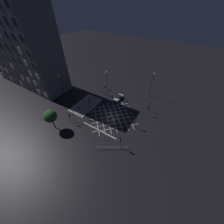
{
  "coord_description": "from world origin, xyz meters",
  "views": [
    {
      "loc": [
        22.7,
        14.22,
        26.16
      ],
      "look_at": [
        0.0,
        0.0,
        1.65
      ],
      "focal_mm": 20.0,
      "sensor_mm": 36.0,
      "label": 1
    }
  ],
  "objects_px": {
    "traffic_light_ne_cross": "(120,141)",
    "waiting_car": "(118,98)",
    "traffic_light_sw_cross": "(107,90)",
    "street_lamp_west": "(152,82)",
    "traffic_light_se_main": "(76,111)",
    "traffic_light_median_south": "(89,101)",
    "traffic_light_se_cross": "(70,117)",
    "street_lamp_east": "(62,84)",
    "street_lamp_far": "(107,78)",
    "traffic_light_median_north": "(136,121)",
    "traffic_light_sw_main": "(105,89)",
    "street_tree_near": "(50,116)",
    "traffic_light_nw_main": "(149,107)"
  },
  "relations": [
    {
      "from": "traffic_light_se_main",
      "to": "traffic_light_sw_cross",
      "type": "bearing_deg",
      "value": -4.17
    },
    {
      "from": "traffic_light_se_main",
      "to": "traffic_light_median_south",
      "type": "height_order",
      "value": "traffic_light_se_main"
    },
    {
      "from": "traffic_light_sw_main",
      "to": "street_lamp_east",
      "type": "distance_m",
      "value": 14.28
    },
    {
      "from": "street_lamp_east",
      "to": "traffic_light_median_north",
      "type": "bearing_deg",
      "value": 96.37
    },
    {
      "from": "traffic_light_sw_cross",
      "to": "street_lamp_far",
      "type": "xyz_separation_m",
      "value": [
        -0.77,
        -0.61,
        3.87
      ]
    },
    {
      "from": "street_lamp_far",
      "to": "traffic_light_ne_cross",
      "type": "bearing_deg",
      "value": 41.3
    },
    {
      "from": "traffic_light_sw_main",
      "to": "street_lamp_east",
      "type": "xyz_separation_m",
      "value": [
        11.03,
        -7.72,
        4.75
      ]
    },
    {
      "from": "traffic_light_median_south",
      "to": "street_lamp_far",
      "type": "height_order",
      "value": "street_lamp_far"
    },
    {
      "from": "traffic_light_sw_cross",
      "to": "traffic_light_nw_main",
      "type": "relative_size",
      "value": 1.09
    },
    {
      "from": "waiting_car",
      "to": "street_lamp_far",
      "type": "bearing_deg",
      "value": -91.92
    },
    {
      "from": "street_lamp_east",
      "to": "traffic_light_sw_cross",
      "type": "bearing_deg",
      "value": 140.45
    },
    {
      "from": "traffic_light_median_south",
      "to": "traffic_light_nw_main",
      "type": "distance_m",
      "value": 18.13
    },
    {
      "from": "traffic_light_median_north",
      "to": "street_lamp_east",
      "type": "distance_m",
      "value": 23.77
    },
    {
      "from": "traffic_light_ne_cross",
      "to": "traffic_light_sw_main",
      "type": "bearing_deg",
      "value": -46.72
    },
    {
      "from": "street_lamp_east",
      "to": "street_lamp_far",
      "type": "distance_m",
      "value": 14.24
    },
    {
      "from": "traffic_light_median_south",
      "to": "street_tree_near",
      "type": "xyz_separation_m",
      "value": [
        11.5,
        -2.56,
        1.63
      ]
    },
    {
      "from": "traffic_light_median_north",
      "to": "traffic_light_sw_cross",
      "type": "height_order",
      "value": "traffic_light_median_north"
    },
    {
      "from": "traffic_light_se_cross",
      "to": "street_lamp_west",
      "type": "relative_size",
      "value": 0.39
    },
    {
      "from": "traffic_light_median_north",
      "to": "waiting_car",
      "type": "distance_m",
      "value": 13.61
    },
    {
      "from": "traffic_light_se_main",
      "to": "traffic_light_nw_main",
      "type": "height_order",
      "value": "traffic_light_se_main"
    },
    {
      "from": "street_lamp_east",
      "to": "street_tree_near",
      "type": "relative_size",
      "value": 1.74
    },
    {
      "from": "traffic_light_median_north",
      "to": "traffic_light_sw_main",
      "type": "height_order",
      "value": "traffic_light_sw_main"
    },
    {
      "from": "street_lamp_west",
      "to": "traffic_light_median_south",
      "type": "bearing_deg",
      "value": -40.26
    },
    {
      "from": "traffic_light_median_south",
      "to": "street_lamp_east",
      "type": "xyz_separation_m",
      "value": [
        2.47,
        -7.5,
        4.77
      ]
    },
    {
      "from": "street_lamp_west",
      "to": "waiting_car",
      "type": "distance_m",
      "value": 12.43
    },
    {
      "from": "street_lamp_west",
      "to": "waiting_car",
      "type": "relative_size",
      "value": 1.95
    },
    {
      "from": "traffic_light_nw_main",
      "to": "street_lamp_east",
      "type": "bearing_deg",
      "value": -67.91
    },
    {
      "from": "street_lamp_west",
      "to": "waiting_car",
      "type": "xyz_separation_m",
      "value": [
        7.51,
        -8.47,
        -5.14
      ]
    },
    {
      "from": "street_lamp_far",
      "to": "waiting_car",
      "type": "xyz_separation_m",
      "value": [
        0.16,
        4.65,
        -5.98
      ]
    },
    {
      "from": "traffic_light_median_north",
      "to": "traffic_light_se_cross",
      "type": "distance_m",
      "value": 17.67
    },
    {
      "from": "street_tree_near",
      "to": "traffic_light_nw_main",
      "type": "bearing_deg",
      "value": 134.48
    },
    {
      "from": "traffic_light_se_cross",
      "to": "street_lamp_west",
      "type": "distance_m",
      "value": 28.25
    },
    {
      "from": "traffic_light_nw_main",
      "to": "traffic_light_se_cross",
      "type": "bearing_deg",
      "value": -47.8
    },
    {
      "from": "traffic_light_median_north",
      "to": "traffic_light_se_cross",
      "type": "height_order",
      "value": "traffic_light_median_north"
    },
    {
      "from": "traffic_light_sw_main",
      "to": "traffic_light_se_main",
      "type": "bearing_deg",
      "value": 0.64
    },
    {
      "from": "traffic_light_se_main",
      "to": "traffic_light_se_cross",
      "type": "xyz_separation_m",
      "value": [
        2.19,
        -0.52,
        -0.59
      ]
    },
    {
      "from": "traffic_light_median_north",
      "to": "traffic_light_ne_cross",
      "type": "relative_size",
      "value": 0.95
    },
    {
      "from": "traffic_light_sw_main",
      "to": "traffic_light_nw_main",
      "type": "height_order",
      "value": "traffic_light_sw_main"
    },
    {
      "from": "traffic_light_median_south",
      "to": "waiting_car",
      "type": "distance_m",
      "value": 10.66
    },
    {
      "from": "traffic_light_sw_cross",
      "to": "street_lamp_east",
      "type": "distance_m",
      "value": 14.77
    },
    {
      "from": "traffic_light_median_south",
      "to": "street_tree_near",
      "type": "height_order",
      "value": "street_tree_near"
    },
    {
      "from": "traffic_light_sw_main",
      "to": "street_lamp_west",
      "type": "xyz_separation_m",
      "value": [
        -7.86,
        13.69,
        2.96
      ]
    },
    {
      "from": "traffic_light_sw_main",
      "to": "street_lamp_far",
      "type": "relative_size",
      "value": 0.43
    },
    {
      "from": "traffic_light_median_north",
      "to": "waiting_car",
      "type": "height_order",
      "value": "traffic_light_median_north"
    },
    {
      "from": "traffic_light_se_cross",
      "to": "street_lamp_east",
      "type": "distance_m",
      "value": 10.42
    },
    {
      "from": "traffic_light_median_south",
      "to": "traffic_light_sw_main",
      "type": "bearing_deg",
      "value": 88.58
    },
    {
      "from": "traffic_light_nw_main",
      "to": "street_lamp_west",
      "type": "height_order",
      "value": "street_lamp_west"
    },
    {
      "from": "traffic_light_ne_cross",
      "to": "waiting_car",
      "type": "height_order",
      "value": "traffic_light_ne_cross"
    },
    {
      "from": "traffic_light_sw_cross",
      "to": "street_lamp_west",
      "type": "distance_m",
      "value": 15.22
    },
    {
      "from": "traffic_light_se_main",
      "to": "street_lamp_west",
      "type": "relative_size",
      "value": 0.48
    }
  ]
}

